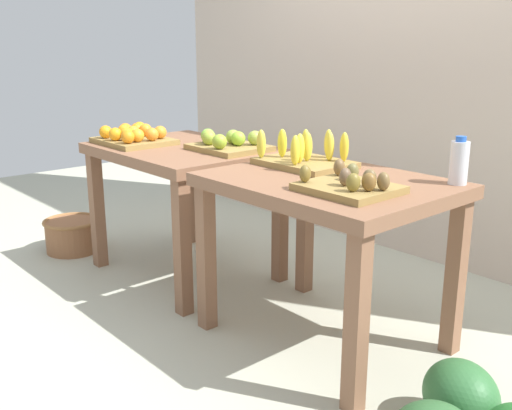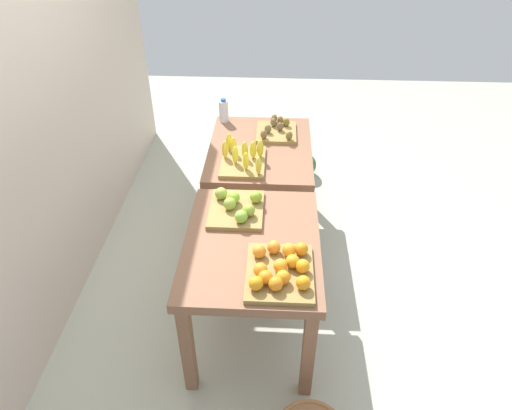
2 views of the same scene
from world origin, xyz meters
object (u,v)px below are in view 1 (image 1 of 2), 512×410
(display_table_left, at_px, (184,166))
(kiwi_bin, at_px, (350,185))
(apple_bin, at_px, (228,144))
(banana_crate, at_px, (305,156))
(display_table_right, at_px, (328,204))
(water_bottle, at_px, (459,162))
(wicker_basket, at_px, (73,234))
(orange_bin, at_px, (134,136))

(display_table_left, height_order, kiwi_bin, kiwi_bin)
(apple_bin, height_order, kiwi_bin, apple_bin)
(apple_bin, xyz_separation_m, banana_crate, (0.58, 0.01, 0.01))
(display_table_right, height_order, water_bottle, water_bottle)
(apple_bin, distance_m, wicker_basket, 1.39)
(kiwi_bin, distance_m, water_bottle, 0.50)
(kiwi_bin, bearing_deg, display_table_left, 174.77)
(apple_bin, relative_size, kiwi_bin, 1.09)
(display_table_left, distance_m, display_table_right, 1.12)
(apple_bin, distance_m, banana_crate, 0.58)
(kiwi_bin, bearing_deg, wicker_basket, -174.03)
(display_table_left, distance_m, orange_bin, 0.36)
(display_table_left, distance_m, water_bottle, 1.60)
(wicker_basket, bearing_deg, display_table_right, 10.18)
(display_table_left, xyz_separation_m, orange_bin, (-0.27, -0.17, 0.16))
(water_bottle, relative_size, wicker_basket, 0.54)
(banana_crate, bearing_deg, display_table_right, -24.16)
(display_table_left, relative_size, banana_crate, 2.36)
(orange_bin, xyz_separation_m, banana_crate, (1.13, 0.28, 0.00))
(orange_bin, height_order, banana_crate, banana_crate)
(apple_bin, bearing_deg, display_table_left, -158.50)
(apple_bin, height_order, water_bottle, water_bottle)
(display_table_right, bearing_deg, display_table_left, 180.00)
(water_bottle, bearing_deg, display_table_left, -168.01)
(display_table_right, relative_size, kiwi_bin, 2.83)
(banana_crate, relative_size, kiwi_bin, 1.20)
(water_bottle, bearing_deg, kiwi_bin, -114.94)
(display_table_right, xyz_separation_m, banana_crate, (-0.26, 0.12, 0.16))
(orange_bin, relative_size, banana_crate, 1.00)
(orange_bin, distance_m, banana_crate, 1.17)
(apple_bin, relative_size, water_bottle, 1.96)
(display_table_left, distance_m, kiwi_bin, 1.36)
(orange_bin, relative_size, water_bottle, 2.16)
(banana_crate, bearing_deg, wicker_basket, -164.62)
(banana_crate, relative_size, water_bottle, 2.16)
(apple_bin, relative_size, banana_crate, 0.91)
(kiwi_bin, distance_m, wicker_basket, 2.29)
(orange_bin, relative_size, apple_bin, 1.10)
(apple_bin, bearing_deg, banana_crate, 0.58)
(banana_crate, bearing_deg, water_bottle, 17.23)
(apple_bin, bearing_deg, wicker_basket, -157.48)
(display_table_right, xyz_separation_m, water_bottle, (0.43, 0.33, 0.21))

